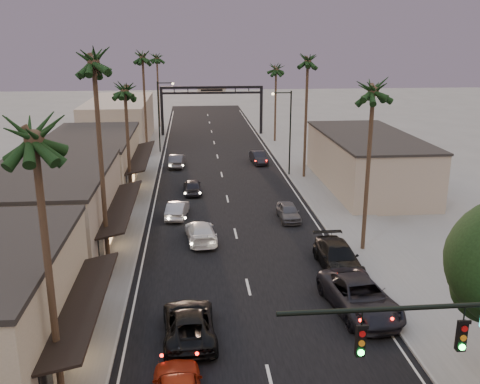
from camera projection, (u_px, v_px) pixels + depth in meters
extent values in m
plane|color=slate|center=(225.00, 190.00, 52.01)|extent=(200.00, 200.00, 0.00)
cube|color=black|center=(222.00, 177.00, 56.78)|extent=(14.00, 120.00, 0.02)
cube|color=slate|center=(138.00, 163.00, 62.62)|extent=(5.00, 92.00, 0.12)
cube|color=slate|center=(297.00, 160.00, 64.29)|extent=(5.00, 92.00, 0.12)
cube|color=#A39782|center=(50.00, 213.00, 36.71)|extent=(8.00, 14.00, 5.50)
cube|color=tan|center=(91.00, 163.00, 52.07)|extent=(8.00, 16.00, 5.00)
cube|color=#A39782|center=(120.00, 122.00, 73.90)|extent=(8.00, 20.00, 6.00)
cube|color=#A39782|center=(367.00, 162.00, 52.53)|extent=(8.00, 18.00, 5.00)
cylinder|color=black|center=(415.00, 308.00, 16.05)|extent=(8.40, 0.16, 0.16)
cube|color=black|center=(360.00, 341.00, 16.21)|extent=(0.28, 0.22, 1.00)
cube|color=black|center=(461.00, 336.00, 16.49)|extent=(0.28, 0.22, 1.00)
cube|color=black|center=(162.00, 112.00, 79.03)|extent=(0.40, 0.40, 7.00)
cube|color=black|center=(261.00, 111.00, 80.33)|extent=(0.40, 0.40, 7.00)
cube|color=black|center=(212.00, 87.00, 78.67)|extent=(15.20, 0.35, 0.35)
cube|color=black|center=(212.00, 93.00, 78.89)|extent=(15.20, 0.30, 0.30)
cube|color=beige|center=(212.00, 90.00, 78.76)|extent=(4.20, 0.12, 1.00)
cylinder|color=black|center=(290.00, 134.00, 56.15)|extent=(0.16, 0.16, 9.00)
cylinder|color=black|center=(282.00, 93.00, 54.85)|extent=(2.00, 0.12, 0.12)
sphere|color=#FFD899|center=(273.00, 94.00, 54.80)|extent=(0.30, 0.30, 0.30)
cylinder|color=black|center=(159.00, 118.00, 67.30)|extent=(0.16, 0.16, 9.00)
cylinder|color=black|center=(165.00, 83.00, 66.18)|extent=(2.00, 0.12, 0.12)
sphere|color=#FFD899|center=(173.00, 84.00, 66.29)|extent=(0.30, 0.30, 0.30)
cylinder|color=#38281C|center=(50.00, 283.00, 20.08)|extent=(0.28, 0.28, 11.00)
sphere|color=black|center=(32.00, 122.00, 18.36)|extent=(3.20, 3.20, 3.20)
cylinder|color=#38281C|center=(102.00, 173.00, 32.22)|extent=(0.28, 0.28, 13.00)
sphere|color=black|center=(93.00, 51.00, 30.22)|extent=(3.20, 3.20, 3.20)
cylinder|color=#38281C|center=(128.00, 150.00, 46.02)|extent=(0.28, 0.28, 10.00)
sphere|color=black|center=(124.00, 84.00, 44.44)|extent=(3.20, 3.20, 3.20)
cylinder|color=#38281C|center=(145.00, 109.00, 63.89)|extent=(0.28, 0.28, 12.00)
sphere|color=black|center=(142.00, 52.00, 62.03)|extent=(3.20, 3.20, 3.20)
cylinder|color=#38281C|center=(368.00, 174.00, 35.93)|extent=(0.28, 0.28, 11.00)
sphere|color=black|center=(374.00, 82.00, 34.21)|extent=(3.20, 3.20, 3.20)
cylinder|color=#38281C|center=(306.00, 121.00, 54.89)|extent=(0.28, 0.28, 12.00)
sphere|color=black|center=(308.00, 55.00, 53.03)|extent=(3.20, 3.20, 3.20)
cylinder|color=#38281C|center=(275.00, 106.00, 74.28)|extent=(0.28, 0.28, 10.00)
sphere|color=black|center=(276.00, 65.00, 72.71)|extent=(3.20, 3.20, 3.20)
cylinder|color=#38281C|center=(158.00, 93.00, 86.03)|extent=(0.28, 0.28, 11.00)
sphere|color=black|center=(157.00, 54.00, 84.31)|extent=(3.20, 3.20, 3.20)
imported|color=black|center=(189.00, 324.00, 26.43)|extent=(2.75, 5.57, 1.52)
imported|color=#97979C|center=(177.00, 209.00, 44.00)|extent=(2.01, 4.32, 1.37)
imported|color=silver|center=(201.00, 232.00, 38.89)|extent=(2.47, 5.09, 1.43)
imported|color=black|center=(192.00, 186.00, 50.70)|extent=(1.82, 4.15, 1.39)
imported|color=#424246|center=(177.00, 161.00, 60.96)|extent=(1.91, 4.52, 1.45)
imported|color=black|center=(360.00, 296.00, 28.90)|extent=(3.71, 6.69, 1.77)
imported|color=black|center=(338.00, 257.00, 34.20)|extent=(2.39, 5.76, 1.67)
imported|color=#49494E|center=(288.00, 212.00, 43.46)|extent=(1.63, 3.96, 1.34)
imported|color=black|center=(259.00, 158.00, 62.65)|extent=(1.90, 4.33, 1.38)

